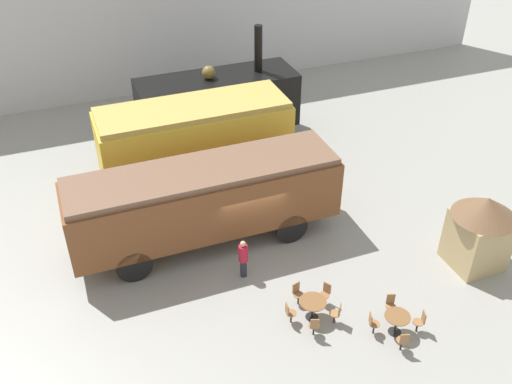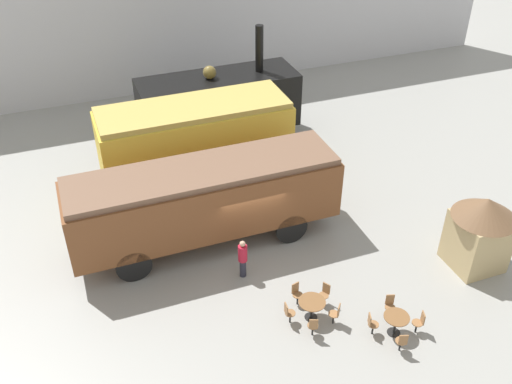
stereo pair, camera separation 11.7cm
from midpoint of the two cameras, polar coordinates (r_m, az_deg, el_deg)
name	(u,v)px [view 2 (the right image)]	position (r m, az deg, el deg)	size (l,w,h in m)	color
ground_plane	(248,242)	(22.78, -0.64, -5.01)	(80.00, 80.00, 0.00)	gray
backdrop_wall	(154,16)	(33.89, -10.02, 16.95)	(44.00, 0.15, 9.00)	silver
steam_locomotive	(219,102)	(28.65, -3.62, 8.97)	(7.83, 2.66, 5.75)	black
passenger_coach_vintage	(195,138)	(25.05, -5.97, 5.39)	(8.22, 2.88, 3.95)	gold
passenger_coach_wooden	(204,197)	(21.68, -5.02, -0.52)	(10.31, 2.71, 3.40)	brown
cafe_table_near	(312,305)	(19.52, 5.78, -11.15)	(0.92, 0.92, 0.75)	black
cafe_table_mid	(396,320)	(19.51, 14.00, -12.34)	(0.85, 0.85, 0.76)	black
cafe_chair_0	(336,313)	(19.49, 8.18, -11.88)	(0.41, 0.40, 0.87)	black
cafe_chair_1	(325,293)	(20.10, 7.07, -9.97)	(0.40, 0.39, 0.87)	black
cafe_chair_2	(296,292)	(20.03, 4.24, -9.96)	(0.36, 0.38, 0.87)	black
cafe_chair_3	(288,312)	(19.36, 3.42, -11.89)	(0.36, 0.36, 0.87)	black
cafe_chair_4	(313,326)	(19.02, 5.91, -13.15)	(0.38, 0.39, 0.87)	black
cafe_chair_5	(420,321)	(19.80, 16.23, -12.31)	(0.39, 0.37, 0.87)	black
cafe_chair_6	(390,304)	(20.10, 13.41, -10.87)	(0.37, 0.39, 0.87)	black
cafe_chair_7	(372,323)	(19.38, 11.65, -12.70)	(0.39, 0.37, 0.87)	black
cafe_chair_8	(402,341)	(19.08, 14.56, -14.24)	(0.37, 0.39, 0.87)	black
visitor_person	(243,257)	(20.74, -1.17, -6.56)	(0.34, 0.34, 1.63)	#262633
ticket_kiosk	(481,229)	(22.32, 21.68, -3.43)	(2.34, 2.34, 3.00)	tan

